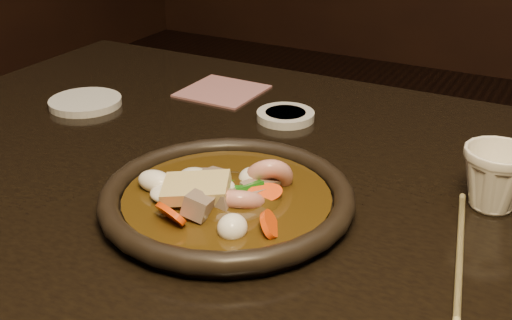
% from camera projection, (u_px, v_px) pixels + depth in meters
% --- Properties ---
extents(table, '(1.60, 0.90, 0.75)m').
position_uv_depth(table, '(367.00, 264.00, 0.80)').
color(table, black).
rests_on(table, floor).
extents(plate, '(0.31, 0.31, 0.03)m').
position_uv_depth(plate, '(227.00, 199.00, 0.77)').
color(plate, black).
rests_on(plate, table).
extents(stirfry, '(0.21, 0.19, 0.07)m').
position_uv_depth(stirfry, '(224.00, 196.00, 0.76)').
color(stirfry, '#342309').
rests_on(stirfry, plate).
extents(soy_dish, '(0.09, 0.09, 0.01)m').
position_uv_depth(soy_dish, '(285.00, 116.00, 1.03)').
color(soy_dish, silver).
rests_on(soy_dish, table).
extents(saucer_left, '(0.12, 0.12, 0.01)m').
position_uv_depth(saucer_left, '(85.00, 102.00, 1.09)').
color(saucer_left, silver).
rests_on(saucer_left, table).
extents(tea_cup, '(0.09, 0.08, 0.08)m').
position_uv_depth(tea_cup, '(496.00, 176.00, 0.76)').
color(tea_cup, silver).
rests_on(tea_cup, table).
extents(chopsticks, '(0.06, 0.25, 0.01)m').
position_uv_depth(chopsticks, '(460.00, 251.00, 0.69)').
color(chopsticks, tan).
rests_on(chopsticks, table).
extents(napkin, '(0.13, 0.13, 0.00)m').
position_uv_depth(napkin, '(222.00, 91.00, 1.15)').
color(napkin, '#9E6161').
rests_on(napkin, table).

